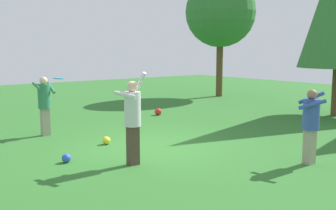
{
  "coord_description": "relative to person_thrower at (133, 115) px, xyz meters",
  "views": [
    {
      "loc": [
        7.67,
        -5.5,
        2.38
      ],
      "look_at": [
        0.23,
        0.32,
        1.05
      ],
      "focal_mm": 42.15,
      "sensor_mm": 36.0,
      "label": 1
    }
  ],
  "objects": [
    {
      "name": "ball_yellow",
      "position": [
        -1.9,
        0.43,
        -0.95
      ],
      "size": [
        0.2,
        0.2,
        0.2
      ],
      "primitive_type": "sphere",
      "color": "yellow",
      "rests_on": "ground_plane"
    },
    {
      "name": "ball_red",
      "position": [
        -4.7,
        4.14,
        -0.92
      ],
      "size": [
        0.26,
        0.26,
        0.26
      ],
      "primitive_type": "sphere",
      "color": "red",
      "rests_on": "ground_plane"
    },
    {
      "name": "tree_far_left",
      "position": [
        -7.51,
        10.12,
        3.18
      ],
      "size": [
        3.51,
        3.51,
        6.01
      ],
      "color": "brown",
      "rests_on": "ground_plane"
    },
    {
      "name": "person_bystander",
      "position": [
        2.22,
        2.95,
        -0.12
      ],
      "size": [
        0.71,
        0.7,
        1.57
      ],
      "rotation": [
        0.0,
        0.0,
        -2.52
      ],
      "color": "gray",
      "rests_on": "ground_plane"
    },
    {
      "name": "ball_blue",
      "position": [
        -1.0,
        -1.04,
        -0.95
      ],
      "size": [
        0.19,
        0.19,
        0.19
      ],
      "primitive_type": "sphere",
      "color": "blue",
      "rests_on": "ground_plane"
    },
    {
      "name": "person_thrower",
      "position": [
        0.0,
        0.0,
        0.0
      ],
      "size": [
        0.61,
        0.56,
        1.93
      ],
      "rotation": [
        0.0,
        0.0,
        -2.95
      ],
      "color": "#4C382D",
      "rests_on": "ground_plane"
    },
    {
      "name": "ground_plane",
      "position": [
        -0.94,
        1.16,
        -1.05
      ],
      "size": [
        40.0,
        40.0,
        0.0
      ],
      "primitive_type": "plane",
      "color": "#2D6B28"
    },
    {
      "name": "frisbee",
      "position": [
        -2.57,
        -0.49,
        0.63
      ],
      "size": [
        0.33,
        0.33,
        0.05
      ],
      "color": "#2393D1"
    },
    {
      "name": "person_catcher",
      "position": [
        -3.89,
        -0.38,
        -0.08
      ],
      "size": [
        0.6,
        0.52,
        1.64
      ],
      "rotation": [
        0.0,
        0.0,
        -0.08
      ],
      "color": "gray",
      "rests_on": "ground_plane"
    }
  ]
}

